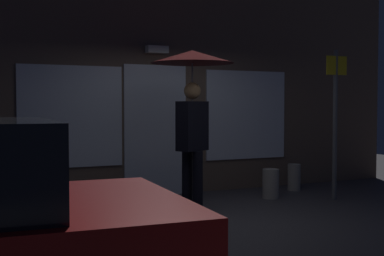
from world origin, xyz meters
The scene contains 6 objects.
ground_plane centered at (0.00, 0.00, 0.00)m, with size 18.00×18.00×0.00m, color #423F44.
building_facade centered at (0.00, 2.35, 2.07)m, with size 9.93×0.48×4.18m.
person_with_umbrella centered at (0.01, 0.74, 1.82)m, with size 1.19×1.19×2.31m.
street_sign_post centered at (2.49, 0.61, 1.37)m, with size 0.40×0.07×2.41m.
sidewalk_bollard centered at (1.61, 1.13, 0.24)m, with size 0.27×0.27×0.48m, color #9E998E.
sidewalk_bollard_2 centered at (2.45, 1.64, 0.24)m, with size 0.23×0.23×0.47m, color #9E998E.
Camera 1 is at (-3.18, -6.04, 1.53)m, focal length 49.01 mm.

